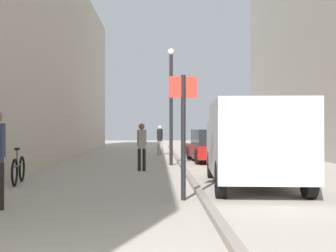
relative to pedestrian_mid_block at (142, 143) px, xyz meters
The scene contains 9 objects.
ground_plane 1.01m from the pedestrian_mid_block, 106.10° to the right, with size 80.00×80.00×0.00m, color #A8A093.
kerb_strip 1.77m from the pedestrian_mid_block, 11.21° to the right, with size 0.16×40.00×0.12m, color gray.
pedestrian_mid_block is the anchor object (origin of this frame).
pedestrian_far_crossing 9.15m from the pedestrian_mid_block, 85.71° to the left, with size 0.33×0.22×1.67m.
delivery_van 5.10m from the pedestrian_mid_block, 54.30° to the right, with size 2.45×5.54×2.14m.
parked_car 5.12m from the pedestrian_mid_block, 54.51° to the left, with size 2.03×4.29×1.45m.
street_sign_post 6.32m from the pedestrian_mid_block, 80.01° to the right, with size 0.59×0.16×2.60m.
lamp_post 3.15m from the pedestrian_mid_block, 64.95° to the left, with size 0.28×0.28×4.76m.
bicycle_leaning 4.75m from the pedestrian_mid_block, 132.45° to the right, with size 0.30×1.76×0.98m.
Camera 1 is at (0.64, -2.82, 1.48)m, focal length 45.99 mm.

